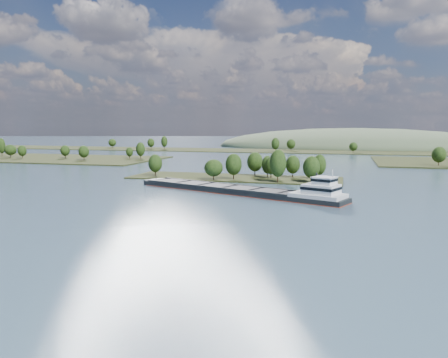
% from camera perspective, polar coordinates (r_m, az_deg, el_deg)
% --- Properties ---
extents(ground, '(1800.00, 1800.00, 0.00)m').
position_cam_1_polar(ground, '(150.18, -4.33, -2.61)').
color(ground, '#3C5468').
rests_on(ground, ground).
extents(tree_island, '(100.00, 31.25, 15.49)m').
position_cam_1_polar(tree_island, '(203.49, 2.99, 1.07)').
color(tree_island, black).
rests_on(tree_island, ground).
extents(back_shoreline, '(900.00, 60.00, 14.63)m').
position_cam_1_polar(back_shoreline, '(421.77, 9.85, 3.62)').
color(back_shoreline, black).
rests_on(back_shoreline, ground).
extents(hill_west, '(320.00, 160.00, 44.00)m').
position_cam_1_polar(hill_west, '(519.84, 16.65, 3.99)').
color(hill_west, '#46563B').
rests_on(hill_west, ground).
extents(cargo_barge, '(84.92, 40.92, 11.78)m').
position_cam_1_polar(cargo_barge, '(159.50, 3.13, -1.49)').
color(cargo_barge, black).
rests_on(cargo_barge, ground).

